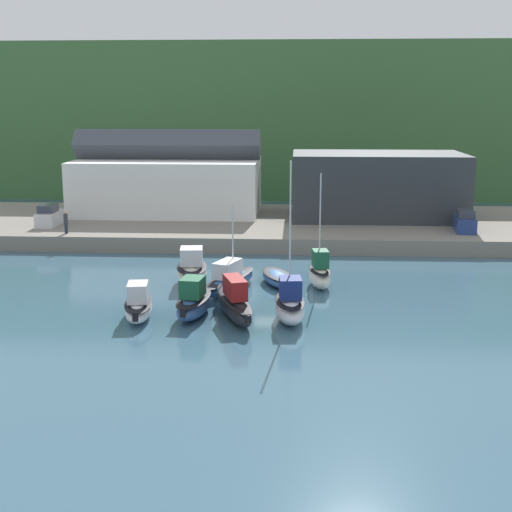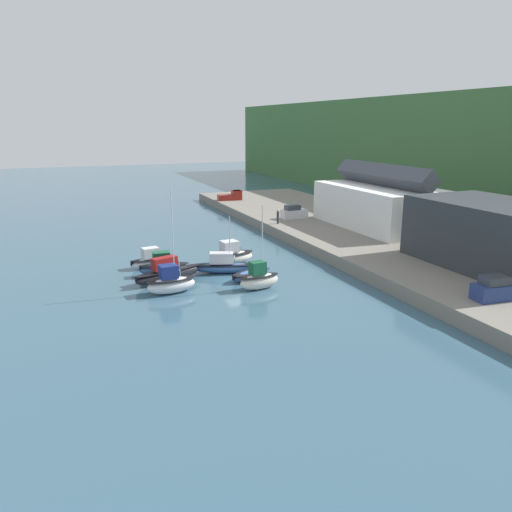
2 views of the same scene
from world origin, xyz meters
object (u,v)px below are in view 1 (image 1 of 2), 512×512
at_px(moored_boat_6, 234,303).
at_px(parked_car_1, 49,216).
at_px(moored_boat_7, 290,305).
at_px(moored_boat_3, 320,273).
at_px(person_on_quay, 66,222).
at_px(parked_car_0, 465,222).
at_px(moored_boat_1, 229,280).
at_px(moored_boat_2, 277,278).
at_px(moored_boat_5, 194,302).
at_px(moored_boat_4, 139,305).
at_px(moored_boat_0, 192,270).

height_order(moored_boat_6, parked_car_1, parked_car_1).
relative_size(moored_boat_6, moored_boat_7, 0.77).
xyz_separation_m(moored_boat_3, person_on_quay, (-23.64, 12.95, 1.46)).
bearing_deg(parked_car_1, person_on_quay, -55.67).
distance_m(parked_car_0, person_on_quay, 38.14).
bearing_deg(moored_boat_1, moored_boat_7, -37.38).
distance_m(moored_boat_2, parked_car_1, 28.98).
distance_m(moored_boat_6, moored_boat_7, 3.65).
distance_m(moored_boat_5, person_on_quay, 25.88).
xyz_separation_m(moored_boat_5, moored_boat_6, (2.66, -0.17, 0.05)).
relative_size(moored_boat_3, parked_car_0, 1.98).
xyz_separation_m(moored_boat_4, parked_car_0, (26.31, 24.84, 1.51)).
bearing_deg(moored_boat_6, moored_boat_5, 158.00).
bearing_deg(moored_boat_4, moored_boat_6, -4.27).
bearing_deg(moored_boat_4, moored_boat_1, 45.45).
distance_m(moored_boat_3, parked_car_0, 21.78).
xyz_separation_m(moored_boat_3, moored_boat_6, (-5.77, -8.10, -0.08)).
relative_size(moored_boat_1, moored_boat_6, 0.99).
xyz_separation_m(moored_boat_0, moored_boat_6, (4.02, -8.57, -0.04)).
height_order(moored_boat_0, parked_car_0, parked_car_0).
height_order(moored_boat_5, parked_car_1, parked_car_1).
bearing_deg(moored_boat_6, parked_car_1, 111.38).
xyz_separation_m(moored_boat_1, person_on_quay, (-16.93, 14.39, 1.71)).
height_order(moored_boat_1, moored_boat_7, moored_boat_7).
distance_m(moored_boat_6, parked_car_0, 31.68).
height_order(moored_boat_4, moored_boat_7, moored_boat_7).
height_order(moored_boat_2, moored_boat_5, moored_boat_5).
bearing_deg(moored_boat_0, parked_car_1, 128.57).
height_order(moored_boat_6, moored_boat_7, moored_boat_7).
bearing_deg(moored_boat_5, parked_car_1, 133.06).
height_order(moored_boat_1, moored_boat_4, moored_boat_1).
height_order(moored_boat_2, moored_boat_3, moored_boat_3).
height_order(moored_boat_2, parked_car_0, parked_car_0).
relative_size(moored_boat_5, parked_car_0, 1.30).
relative_size(moored_boat_1, moored_boat_3, 0.90).
xyz_separation_m(parked_car_1, person_on_quay, (3.10, -4.26, 0.18)).
relative_size(parked_car_0, person_on_quay, 2.03).
distance_m(moored_boat_1, moored_boat_6, 6.74).
bearing_deg(moored_boat_7, moored_boat_6, 167.57).
distance_m(moored_boat_3, moored_boat_5, 11.57).
relative_size(moored_boat_4, moored_boat_7, 0.54).
bearing_deg(person_on_quay, moored_boat_1, -40.36).
bearing_deg(moored_boat_0, person_on_quay, 131.18).
xyz_separation_m(moored_boat_2, moored_boat_4, (-8.75, -8.92, 0.32)).
bearing_deg(moored_boat_1, moored_boat_3, 32.06).
relative_size(moored_boat_3, moored_boat_4, 1.56).
height_order(moored_boat_0, parked_car_1, parked_car_1).
height_order(moored_boat_0, person_on_quay, person_on_quay).
height_order(moored_boat_5, person_on_quay, person_on_quay).
bearing_deg(parked_car_0, parked_car_1, -175.75).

